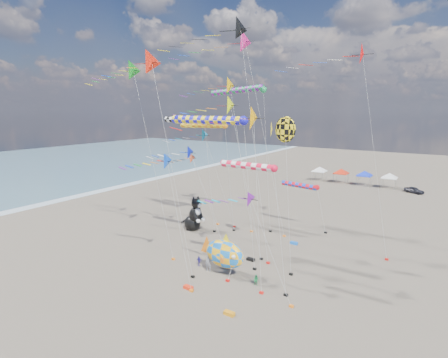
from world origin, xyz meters
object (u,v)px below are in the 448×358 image
cat_inflatable (194,213)px  fish_inflatable (224,254)px  child_blue (199,261)px  parked_car (414,190)px  child_green (256,280)px  person_adult (209,263)px

cat_inflatable → fish_inflatable: bearing=-29.2°
child_blue → parked_car: (15.98, 49.88, 0.09)m
fish_inflatable → child_green: (3.74, -0.19, -1.72)m
cat_inflatable → child_green: (14.58, -9.14, -1.93)m
child_blue → parked_car: bearing=50.5°
person_adult → child_blue: size_ratio=1.64×
fish_inflatable → person_adult: (-1.76, -0.23, -1.38)m
child_green → parked_car: bearing=70.3°
person_adult → child_blue: 1.72m
cat_inflatable → fish_inflatable: size_ratio=0.85×
child_green → fish_inflatable: bearing=167.4°
child_green → parked_car: 51.10m
person_adult → parked_car: (14.37, 50.37, -0.25)m
cat_inflatable → child_green: cat_inflatable is taller
cat_inflatable → child_blue: size_ratio=4.59×
fish_inflatable → child_blue: 3.80m
parked_car → fish_inflatable: bearing=-169.0°
child_blue → parked_car: 52.38m
person_adult → fish_inflatable: bearing=-11.1°
child_green → child_blue: size_ratio=1.00×
person_adult → parked_car: size_ratio=0.48×
cat_inflatable → person_adult: bearing=-35.0°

